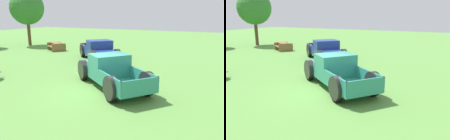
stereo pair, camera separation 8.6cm
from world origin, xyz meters
TOP-DOWN VIEW (x-y plane):
  - ground_plane at (0.00, 0.00)m, footprint 80.00×80.00m
  - pickup_truck_foreground at (0.78, -0.09)m, footprint 4.79×5.43m
  - pickup_truck_behind_right at (5.94, 3.40)m, footprint 5.03×5.17m
  - picnic_table at (8.61, 10.01)m, footprint 2.21×2.31m
  - oak_tree_west at (10.17, 15.29)m, footprint 3.79×3.79m

SIDE VIEW (x-z plane):
  - ground_plane at x=0.00m, z-range 0.00..0.00m
  - picnic_table at x=8.61m, z-range 0.10..0.88m
  - pickup_truck_behind_right at x=5.94m, z-range -0.04..1.60m
  - pickup_truck_foreground at x=0.78m, z-range -0.04..1.61m
  - oak_tree_west at x=10.17m, z-range 1.16..7.32m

